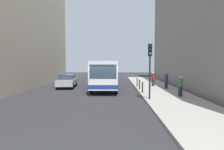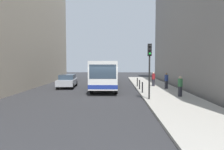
# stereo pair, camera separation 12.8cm
# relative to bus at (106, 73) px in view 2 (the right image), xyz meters

# --- Properties ---
(ground_plane) EXTENTS (80.00, 80.00, 0.00)m
(ground_plane) POSITION_rel_bus_xyz_m (0.09, -4.91, -1.73)
(ground_plane) COLOR #2D2D30
(sidewalk) EXTENTS (4.40, 40.00, 0.15)m
(sidewalk) POSITION_rel_bus_xyz_m (5.49, -4.91, -1.65)
(sidewalk) COLOR #ADA89E
(sidewalk) RESTS_ON ground
(building_right) EXTENTS (7.00, 32.00, 15.00)m
(building_right) POSITION_rel_bus_xyz_m (11.59, -0.91, 5.78)
(building_right) COLOR gray
(building_right) RESTS_ON ground
(bus) EXTENTS (2.63, 11.04, 3.00)m
(bus) POSITION_rel_bus_xyz_m (0.00, 0.00, 0.00)
(bus) COLOR white
(bus) RESTS_ON ground
(car_beside_bus) EXTENTS (2.11, 4.51, 1.48)m
(car_beside_bus) POSITION_rel_bus_xyz_m (-4.37, 0.59, -0.94)
(car_beside_bus) COLOR #A5A8AD
(car_beside_bus) RESTS_ON ground
(car_behind_bus) EXTENTS (1.92, 4.43, 1.48)m
(car_behind_bus) POSITION_rel_bus_xyz_m (-0.18, 11.74, -0.94)
(car_behind_bus) COLOR black
(car_behind_bus) RESTS_ON ground
(traffic_light) EXTENTS (0.28, 0.33, 4.10)m
(traffic_light) POSITION_rel_bus_xyz_m (3.64, -7.54, 1.28)
(traffic_light) COLOR black
(traffic_light) RESTS_ON sidewalk
(bollard_near) EXTENTS (0.11, 0.11, 0.95)m
(bollard_near) POSITION_rel_bus_xyz_m (3.54, -4.19, -1.10)
(bollard_near) COLOR black
(bollard_near) RESTS_ON sidewalk
(bollard_mid) EXTENTS (0.11, 0.11, 0.95)m
(bollard_mid) POSITION_rel_bus_xyz_m (3.54, -1.82, -1.10)
(bollard_mid) COLOR black
(bollard_mid) RESTS_ON sidewalk
(bollard_far) EXTENTS (0.11, 0.11, 0.95)m
(bollard_far) POSITION_rel_bus_xyz_m (3.54, 0.54, -1.10)
(bollard_far) COLOR black
(bollard_far) RESTS_ON sidewalk
(pedestrian_near_signal) EXTENTS (0.38, 0.38, 1.65)m
(pedestrian_near_signal) POSITION_rel_bus_xyz_m (6.31, -6.22, -0.76)
(pedestrian_near_signal) COLOR #26262D
(pedestrian_near_signal) RESTS_ON sidewalk
(pedestrian_mid_sidewalk) EXTENTS (0.38, 0.38, 1.63)m
(pedestrian_mid_sidewalk) POSITION_rel_bus_xyz_m (6.36, -1.27, -0.76)
(pedestrian_mid_sidewalk) COLOR #26262D
(pedestrian_mid_sidewalk) RESTS_ON sidewalk
(pedestrian_far_sidewalk) EXTENTS (0.38, 0.38, 1.60)m
(pedestrian_far_sidewalk) POSITION_rel_bus_xyz_m (5.42, 1.01, -0.78)
(pedestrian_far_sidewalk) COLOR #26262D
(pedestrian_far_sidewalk) RESTS_ON sidewalk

